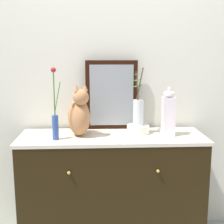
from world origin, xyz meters
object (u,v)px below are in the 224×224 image
Objects in this scene: mirror_leaning at (112,95)px; cat_sitting at (79,115)px; bowl_porcelain at (138,129)px; jar_lidded_porcelain at (168,114)px; sideboard at (112,190)px; vase_slim_green at (55,120)px; vase_glass_clear at (138,110)px.

cat_sitting is at bearing -141.42° from mirror_leaning.
cat_sitting is 0.47m from bowl_porcelain.
sideboard is at bearing 177.27° from jar_lidded_porcelain.
sideboard is at bearing -166.42° from bowl_porcelain.
mirror_leaning is (0.01, 0.21, 0.72)m from sideboard.
sideboard is 0.75m from mirror_leaning.
vase_slim_green is (-0.16, -0.10, -0.02)m from cat_sitting.
cat_sitting is (-0.25, -0.20, -0.12)m from mirror_leaning.
vase_slim_green is at bearing -167.06° from bowl_porcelain.
vase_slim_green reaches higher than bowl_porcelain.
cat_sitting is 0.45m from vase_glass_clear.
jar_lidded_porcelain is at bearing -18.09° from vase_glass_clear.
cat_sitting reaches higher than bowl_porcelain.
vase_glass_clear reaches higher than cat_sitting.
bowl_porcelain reaches higher than sideboard.
sideboard is 0.74m from jar_lidded_porcelain.
jar_lidded_porcelain reaches higher than bowl_porcelain.
vase_glass_clear is 1.21× the size of jar_lidded_porcelain.
mirror_leaning is at bearing 140.36° from bowl_porcelain.
vase_glass_clear is (0.20, -0.16, -0.09)m from mirror_leaning.
jar_lidded_porcelain is at bearing -17.80° from bowl_porcelain.
vase_slim_green is at bearing -167.37° from sideboard.
cat_sitting is 1.01× the size of vase_glass_clear.
jar_lidded_porcelain is at bearing 4.95° from vase_slim_green.
mirror_leaning is at bearing 36.14° from vase_slim_green.
mirror_leaning is 1.26× the size of vase_glass_clear.
sideboard is at bearing -166.05° from vase_glass_clear.
sideboard is 8.03× the size of bowl_porcelain.
sideboard is 3.16× the size of cat_sitting.
mirror_leaning is 0.35m from bowl_porcelain.
vase_slim_green reaches higher than jar_lidded_porcelain.
mirror_leaning reaches higher than cat_sitting.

